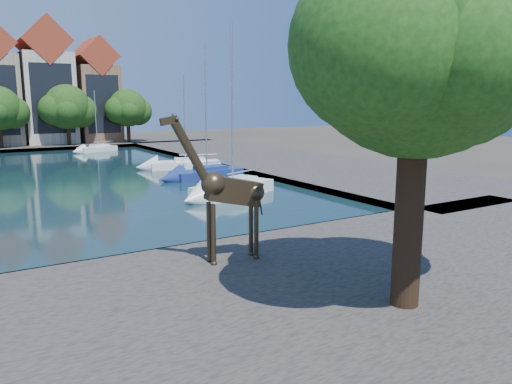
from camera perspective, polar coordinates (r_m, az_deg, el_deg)
ground at (r=19.69m, az=-20.49°, el=-8.90°), size 160.00×160.00×0.00m
water_basin at (r=42.95m, az=-26.74°, el=0.95°), size 38.00×50.00×0.08m
near_quay at (r=13.28m, az=-14.40°, el=-17.01°), size 50.00×14.00×0.50m
right_quay at (r=51.28m, az=2.25°, el=3.67°), size 14.00×52.00×0.50m
plane_tree at (r=14.40m, az=18.42°, el=15.39°), size 8.32×6.40×10.62m
townhouse_east_mid at (r=75.30m, az=-22.89°, el=11.03°), size 6.43×9.18×16.65m
townhouse_east_end at (r=76.56m, az=-17.95°, el=10.57°), size 5.44×9.18×14.43m
far_tree_east at (r=70.15m, az=-20.71°, el=8.93°), size 7.54×5.80×7.84m
far_tree_far_east at (r=72.10m, az=-14.39°, el=9.16°), size 6.76×5.20×7.36m
giraffe_statue at (r=17.87m, az=-3.41°, el=0.14°), size 3.72×0.80×5.31m
sailboat_right_a at (r=33.05m, az=-2.66°, el=0.70°), size 6.51×4.13×11.04m
sailboat_right_b at (r=40.70m, az=-5.63°, el=2.36°), size 6.06×2.68×10.74m
sailboat_right_c at (r=46.43m, az=-8.05°, el=3.29°), size 6.59×3.96×8.40m
sailboat_right_d at (r=64.40m, az=-17.67°, el=4.85°), size 4.98×3.12×7.37m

